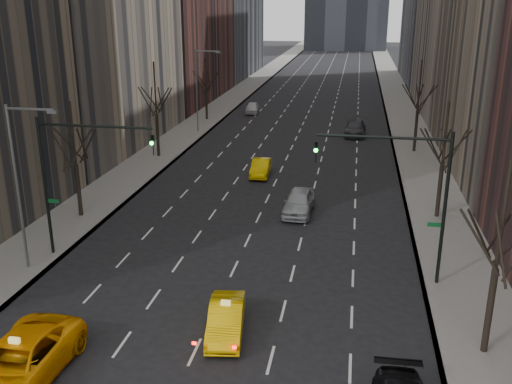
% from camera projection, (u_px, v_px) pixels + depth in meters
% --- Properties ---
extents(sidewalk_left, '(4.50, 320.00, 0.15)m').
position_uv_depth(sidewalk_left, '(235.00, 97.00, 87.67)').
color(sidewalk_left, slate).
rests_on(sidewalk_left, ground).
extents(sidewalk_right, '(4.50, 320.00, 0.15)m').
position_uv_depth(sidewalk_right, '(398.00, 101.00, 83.66)').
color(sidewalk_right, slate).
rests_on(sidewalk_right, ground).
extents(tree_lw_b, '(3.36, 3.50, 7.82)m').
position_uv_depth(tree_lw_b, '(76.00, 165.00, 37.92)').
color(tree_lw_b, black).
rests_on(tree_lw_b, ground).
extents(tree_lw_c, '(3.36, 3.50, 8.74)m').
position_uv_depth(tree_lw_c, '(157.00, 115.00, 52.76)').
color(tree_lw_c, black).
rests_on(tree_lw_c, ground).
extents(tree_lw_d, '(3.36, 3.50, 7.36)m').
position_uv_depth(tree_lw_d, '(206.00, 91.00, 69.72)').
color(tree_lw_d, black).
rests_on(tree_lw_d, ground).
extents(tree_rw_a, '(3.36, 3.50, 8.28)m').
position_uv_depth(tree_rw_a, '(495.00, 270.00, 22.74)').
color(tree_rw_a, black).
rests_on(tree_rw_a, ground).
extents(tree_rw_b, '(3.36, 3.50, 7.82)m').
position_uv_depth(tree_rw_b, '(442.00, 166.00, 37.73)').
color(tree_rw_b, black).
rests_on(tree_rw_b, ground).
extents(tree_rw_c, '(3.36, 3.50, 8.74)m').
position_uv_depth(tree_rw_c, '(417.00, 112.00, 54.43)').
color(tree_rw_c, black).
rests_on(tree_rw_c, ground).
extents(traffic_mast_left, '(6.69, 0.39, 8.00)m').
position_uv_depth(traffic_mast_left, '(71.00, 166.00, 31.28)').
color(traffic_mast_left, black).
rests_on(traffic_mast_left, ground).
extents(traffic_mast_right, '(6.69, 0.39, 8.00)m').
position_uv_depth(traffic_mast_right, '(412.00, 183.00, 28.30)').
color(traffic_mast_right, black).
rests_on(traffic_mast_right, ground).
extents(streetlight_near, '(2.83, 0.22, 9.00)m').
position_uv_depth(streetlight_near, '(21.00, 172.00, 29.66)').
color(streetlight_near, slate).
rests_on(streetlight_near, ground).
extents(streetlight_far, '(2.83, 0.22, 9.00)m').
position_uv_depth(streetlight_far, '(200.00, 82.00, 62.34)').
color(streetlight_far, slate).
rests_on(streetlight_far, ground).
extents(taxi_suv, '(3.06, 6.45, 1.78)m').
position_uv_depth(taxi_suv, '(18.00, 363.00, 21.87)').
color(taxi_suv, '#F89C05').
rests_on(taxi_suv, ground).
extents(taxi_sedan, '(2.08, 4.46, 1.41)m').
position_uv_depth(taxi_sedan, '(226.00, 319.00, 25.22)').
color(taxi_sedan, '#FFC405').
rests_on(taxi_sedan, ground).
extents(silver_sedan_ahead, '(2.08, 4.84, 1.63)m').
position_uv_depth(silver_sedan_ahead, '(299.00, 202.00, 39.58)').
color(silver_sedan_ahead, '#A5A9AD').
rests_on(silver_sedan_ahead, ground).
extents(far_taxi, '(1.63, 4.23, 1.38)m').
position_uv_depth(far_taxi, '(261.00, 168.00, 48.20)').
color(far_taxi, yellow).
rests_on(far_taxi, ground).
extents(far_suv_grey, '(2.45, 5.55, 1.59)m').
position_uv_depth(far_suv_grey, '(355.00, 128.00, 62.70)').
color(far_suv_grey, '#2F3035').
rests_on(far_suv_grey, ground).
extents(far_car_white, '(1.96, 4.23, 1.40)m').
position_uv_depth(far_car_white, '(252.00, 108.00, 75.01)').
color(far_car_white, silver).
rests_on(far_car_white, ground).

